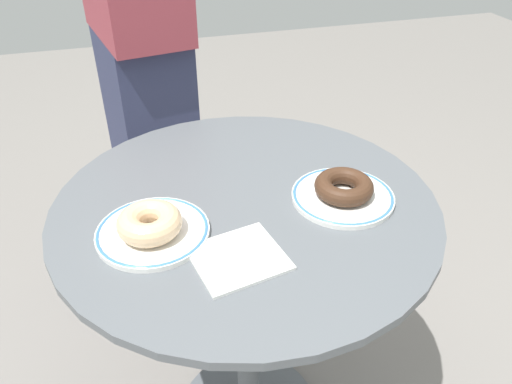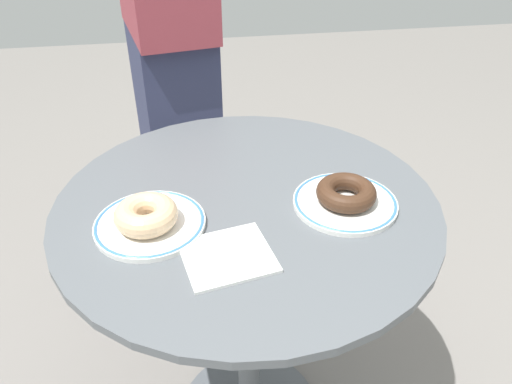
% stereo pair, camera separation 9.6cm
% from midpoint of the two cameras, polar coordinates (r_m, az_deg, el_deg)
% --- Properties ---
extents(cafe_table, '(0.77, 0.77, 0.75)m').
position_cam_midpoint_polar(cafe_table, '(1.13, 1.48, -10.27)').
color(cafe_table, '#565B60').
rests_on(cafe_table, ground).
extents(plate_left, '(0.21, 0.21, 0.01)m').
position_cam_midpoint_polar(plate_left, '(0.93, -9.26, -3.71)').
color(plate_left, white).
rests_on(plate_left, cafe_table).
extents(plate_right, '(0.20, 0.20, 0.01)m').
position_cam_midpoint_polar(plate_right, '(1.00, 12.94, -1.26)').
color(plate_right, white).
rests_on(plate_right, cafe_table).
extents(donut_glazed, '(0.14, 0.14, 0.04)m').
position_cam_midpoint_polar(donut_glazed, '(0.91, -9.63, -2.70)').
color(donut_glazed, '#E0B789').
rests_on(donut_glazed, plate_left).
extents(donut_chocolate, '(0.14, 0.14, 0.04)m').
position_cam_midpoint_polar(donut_chocolate, '(0.98, 13.11, -0.16)').
color(donut_chocolate, '#422819').
rests_on(donut_chocolate, plate_right).
extents(paper_napkin, '(0.17, 0.16, 0.01)m').
position_cam_midpoint_polar(paper_napkin, '(0.85, -0.08, -7.50)').
color(paper_napkin, white).
rests_on(paper_napkin, cafe_table).
extents(person_figure, '(0.29, 0.43, 1.67)m').
position_cam_midpoint_polar(person_figure, '(1.57, -8.04, 15.49)').
color(person_figure, '#2D3351').
rests_on(person_figure, ground).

